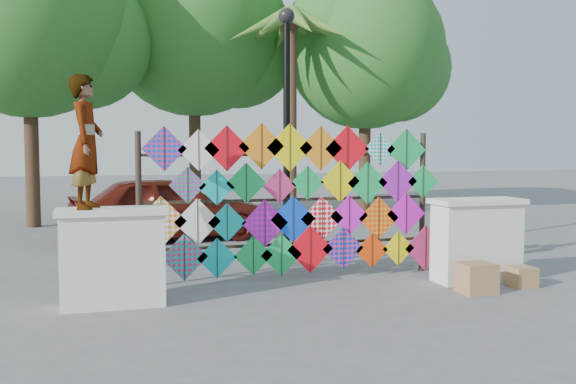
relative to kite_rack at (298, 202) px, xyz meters
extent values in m
plane|color=slate|center=(-0.10, -0.72, -1.22)|extent=(80.00, 80.00, 0.00)
cube|color=silver|center=(-2.80, -0.92, -0.62)|extent=(1.30, 0.55, 1.20)
cube|color=silver|center=(-2.80, -0.92, 0.02)|extent=(1.40, 0.65, 0.08)
cube|color=silver|center=(2.60, -0.92, -0.62)|extent=(1.30, 0.55, 1.20)
cube|color=silver|center=(2.60, -0.92, 0.02)|extent=(1.40, 0.65, 0.08)
cylinder|color=black|center=(-2.40, 0.08, -0.07)|extent=(0.09, 0.09, 2.30)
cylinder|color=black|center=(2.20, 0.08, -0.07)|extent=(0.09, 0.09, 2.30)
cube|color=black|center=(-0.10, 0.08, -0.67)|extent=(4.60, 0.04, 0.04)
cube|color=black|center=(-0.10, 0.08, 0.03)|extent=(4.60, 0.04, 0.04)
cube|color=black|center=(-0.10, 0.08, 0.73)|extent=(4.60, 0.04, 0.04)
cube|color=blue|center=(-2.03, 0.02, 0.83)|extent=(0.66, 0.01, 0.66)
cube|color=black|center=(-2.03, 0.01, 0.83)|extent=(0.01, 0.01, 0.65)
cube|color=white|center=(-1.53, 0.02, 0.80)|extent=(0.62, 0.01, 0.62)
cube|color=black|center=(-1.53, 0.01, 0.80)|extent=(0.01, 0.01, 0.61)
cube|color=#F60A17|center=(-1.10, 0.02, 0.83)|extent=(0.69, 0.01, 0.69)
cube|color=black|center=(-1.10, 0.01, 0.83)|extent=(0.01, 0.01, 0.68)
cube|color=orange|center=(-0.57, 0.02, 0.86)|extent=(0.71, 0.01, 0.71)
cube|color=black|center=(-0.57, 0.01, 0.86)|extent=(0.01, 0.01, 0.70)
cube|color=#FFE70A|center=(-0.12, 0.02, 0.84)|extent=(0.74, 0.01, 0.74)
cube|color=black|center=(-0.12, 0.01, 0.84)|extent=(0.01, 0.01, 0.73)
cube|color=orange|center=(0.39, 0.02, 0.83)|extent=(0.71, 0.01, 0.71)
cube|color=black|center=(0.39, 0.01, 0.83)|extent=(0.01, 0.01, 0.69)
cube|color=#F60A17|center=(0.83, 0.02, 0.82)|extent=(0.75, 0.01, 0.75)
cube|color=black|center=(0.83, 0.01, 0.82)|extent=(0.01, 0.01, 0.73)
cube|color=white|center=(1.39, 0.02, 0.82)|extent=(0.54, 0.01, 0.54)
cube|color=black|center=(1.39, 0.01, 0.82)|extent=(0.01, 0.01, 0.53)
cube|color=green|center=(1.86, 0.02, 0.80)|extent=(0.70, 0.01, 0.70)
cube|color=black|center=(1.86, 0.01, 0.80)|extent=(0.01, 0.01, 0.69)
cube|color=#B01AC5|center=(-1.70, -0.02, 0.29)|extent=(0.55, 0.01, 0.55)
cube|color=black|center=(-1.70, -0.03, 0.29)|extent=(0.01, 0.01, 0.54)
cube|color=#0BB5B5|center=(-1.27, -0.02, 0.25)|extent=(0.54, 0.01, 0.54)
cube|color=black|center=(-1.27, -0.03, 0.25)|extent=(0.01, 0.01, 0.53)
cube|color=green|center=(-0.82, -0.02, 0.31)|extent=(0.62, 0.01, 0.62)
cube|color=black|center=(-0.82, -0.03, 0.31)|extent=(0.01, 0.01, 0.61)
cube|color=#D12D6A|center=(-0.30, -0.02, 0.25)|extent=(0.53, 0.01, 0.53)
cube|color=black|center=(-0.30, -0.03, 0.25)|extent=(0.01, 0.01, 0.52)
cube|color=green|center=(0.16, -0.02, 0.29)|extent=(0.54, 0.01, 0.54)
cube|color=black|center=(0.16, -0.03, 0.29)|extent=(0.01, 0.01, 0.53)
cube|color=#FFE70A|center=(0.70, -0.02, 0.31)|extent=(0.66, 0.01, 0.66)
cube|color=black|center=(0.70, -0.03, 0.31)|extent=(0.01, 0.01, 0.65)
cube|color=green|center=(1.17, -0.02, 0.28)|extent=(0.69, 0.01, 0.69)
cube|color=black|center=(1.17, -0.03, 0.28)|extent=(0.01, 0.01, 0.67)
cube|color=#B01AC5|center=(1.70, -0.02, 0.29)|extent=(0.69, 0.01, 0.69)
cube|color=black|center=(1.70, -0.03, 0.29)|extent=(0.01, 0.01, 0.68)
cube|color=green|center=(2.15, -0.02, 0.28)|extent=(0.55, 0.01, 0.55)
cube|color=black|center=(2.15, -0.03, 0.28)|extent=(0.01, 0.01, 0.54)
cube|color=white|center=(-2.10, -0.06, -0.23)|extent=(0.75, 0.01, 0.75)
cube|color=black|center=(-2.10, -0.07, -0.23)|extent=(0.01, 0.01, 0.74)
cube|color=white|center=(-1.57, -0.06, -0.25)|extent=(0.70, 0.01, 0.70)
cube|color=black|center=(-1.57, -0.07, -0.25)|extent=(0.01, 0.01, 0.68)
cube|color=#0BB5B5|center=(-1.12, -0.06, -0.28)|extent=(0.59, 0.01, 0.59)
cube|color=black|center=(-1.12, -0.07, -0.28)|extent=(0.01, 0.01, 0.57)
cube|color=#B01AC5|center=(-0.54, -0.06, -0.31)|extent=(0.73, 0.01, 0.73)
cube|color=black|center=(-0.54, -0.07, -0.31)|extent=(0.01, 0.01, 0.72)
cube|color=blue|center=(-0.09, -0.06, -0.26)|extent=(0.73, 0.01, 0.73)
cube|color=black|center=(-0.09, -0.07, -0.26)|extent=(0.01, 0.01, 0.71)
cube|color=white|center=(0.38, -0.06, -0.27)|extent=(0.70, 0.01, 0.70)
cube|color=black|center=(0.38, -0.07, -0.27)|extent=(0.01, 0.01, 0.69)
cube|color=#EF16DC|center=(0.84, -0.06, -0.23)|extent=(0.65, 0.01, 0.65)
cube|color=black|center=(0.84, -0.07, -0.23)|extent=(0.01, 0.01, 0.63)
cube|color=#FB3B07|center=(1.35, -0.06, -0.29)|extent=(0.69, 0.01, 0.69)
cube|color=black|center=(1.35, -0.07, -0.29)|extent=(0.01, 0.01, 0.68)
cube|color=#EF16DC|center=(1.83, -0.06, -0.23)|extent=(0.68, 0.01, 0.68)
cube|color=black|center=(1.83, -0.07, -0.23)|extent=(0.01, 0.01, 0.67)
cube|color=#D12D6A|center=(-1.77, -0.10, -0.77)|extent=(0.70, 0.01, 0.70)
cube|color=black|center=(-1.77, -0.11, -0.77)|extent=(0.01, 0.01, 0.69)
cube|color=#0BB5B5|center=(-1.29, -0.10, -0.80)|extent=(0.61, 0.01, 0.61)
cube|color=black|center=(-1.29, -0.11, -0.80)|extent=(0.01, 0.01, 0.60)
cube|color=green|center=(-0.73, -0.10, -0.79)|extent=(0.61, 0.01, 0.61)
cube|color=black|center=(-0.73, -0.11, -0.79)|extent=(0.01, 0.01, 0.60)
cube|color=green|center=(-0.29, -0.10, -0.80)|extent=(0.66, 0.01, 0.66)
cube|color=black|center=(-0.29, -0.11, -0.80)|extent=(0.01, 0.01, 0.64)
cube|color=#F60A17|center=(0.18, -0.10, -0.74)|extent=(0.75, 0.01, 0.75)
cube|color=black|center=(0.18, -0.11, -0.74)|extent=(0.01, 0.01, 0.74)
cube|color=#D12D6A|center=(0.72, -0.10, -0.75)|extent=(0.69, 0.01, 0.69)
cube|color=black|center=(0.72, -0.11, -0.75)|extent=(0.01, 0.01, 0.68)
cube|color=#FB3B07|center=(1.22, -0.10, -0.80)|extent=(0.56, 0.01, 0.56)
cube|color=black|center=(1.22, -0.11, -0.80)|extent=(0.01, 0.01, 0.55)
cube|color=#FFE70A|center=(1.68, -0.10, -0.79)|extent=(0.56, 0.01, 0.56)
cube|color=black|center=(1.68, -0.11, -0.79)|extent=(0.01, 0.01, 0.55)
cube|color=#D12D6A|center=(2.17, -0.10, -0.81)|extent=(0.75, 0.01, 0.75)
cube|color=black|center=(2.17, -0.11, -0.81)|extent=(0.01, 0.01, 0.74)
cylinder|color=#4D3921|center=(-4.60, 8.28, 0.71)|extent=(0.36, 0.36, 3.85)
sphere|color=#216822|center=(-4.60, 8.28, 4.19)|extent=(5.20, 5.20, 5.20)
sphere|color=#216822|center=(-3.30, 8.58, 3.67)|extent=(3.64, 3.64, 3.64)
cylinder|color=#4D3921|center=(-0.10, 10.28, 0.84)|extent=(0.36, 0.36, 4.12)
sphere|color=#216822|center=(-0.10, 10.28, 4.59)|extent=(5.60, 5.60, 5.60)
sphere|color=#216822|center=(1.30, 10.58, 4.03)|extent=(3.92, 3.92, 3.92)
sphere|color=#216822|center=(-1.22, 10.08, 5.15)|extent=(3.64, 3.64, 3.64)
cylinder|color=#4D3921|center=(4.90, 8.78, 0.57)|extent=(0.36, 0.36, 3.58)
sphere|color=#216822|center=(4.90, 8.78, 3.80)|extent=(4.80, 4.80, 4.80)
sphere|color=#216822|center=(6.10, 9.08, 3.32)|extent=(3.36, 3.36, 3.36)
sphere|color=#216822|center=(3.94, 8.58, 4.28)|extent=(3.12, 3.12, 3.12)
cylinder|color=#4D3921|center=(2.10, 7.28, 1.53)|extent=(0.28, 0.28, 5.50)
sphere|color=#4D3921|center=(2.10, 7.28, 4.28)|extent=(0.60, 0.60, 0.60)
cone|color=#377025|center=(3.00, 7.28, 4.03)|extent=(1.82, 0.44, 1.16)
cone|color=#377025|center=(2.73, 7.91, 4.03)|extent=(1.60, 1.60, 1.16)
cone|color=#377025|center=(2.10, 8.18, 4.03)|extent=(0.44, 1.82, 1.16)
cone|color=#377025|center=(1.46, 7.91, 4.03)|extent=(1.60, 1.60, 1.16)
cone|color=#377025|center=(1.20, 7.28, 4.03)|extent=(1.82, 0.44, 1.16)
cone|color=#377025|center=(1.46, 6.64, 4.03)|extent=(1.60, 1.60, 1.16)
cone|color=#377025|center=(2.10, 6.38, 4.03)|extent=(0.44, 1.82, 1.16)
cone|color=#377025|center=(2.73, 6.64, 4.03)|extent=(1.60, 1.60, 1.16)
imported|color=#99999E|center=(-3.10, -0.92, 0.91)|extent=(0.54, 0.70, 1.70)
imported|color=#5D1810|center=(-1.50, 4.83, -0.49)|extent=(4.48, 2.32, 1.46)
cylinder|color=black|center=(0.20, 1.28, 0.88)|extent=(0.12, 0.12, 4.20)
sphere|color=black|center=(0.20, 1.28, 3.10)|extent=(0.28, 0.28, 0.28)
cube|color=#A97451|center=(2.16, -1.62, -1.01)|extent=(0.48, 0.43, 0.43)
cube|color=#A97451|center=(3.02, -1.47, -1.07)|extent=(0.36, 0.33, 0.30)
camera|label=1|loc=(-2.95, -9.47, 0.85)|focal=40.00mm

